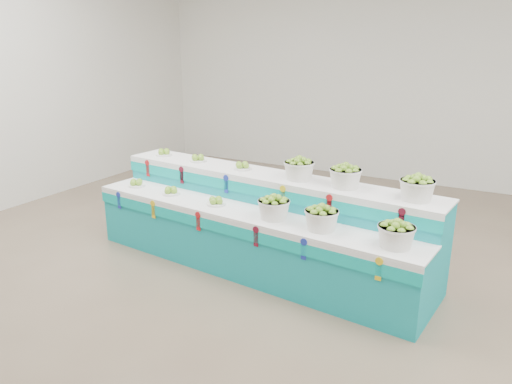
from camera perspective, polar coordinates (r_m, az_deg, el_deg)
ground at (r=4.90m, az=4.03°, el=-12.82°), size 10.00×10.00×0.00m
back_wall at (r=9.05m, az=18.15°, el=13.49°), size 10.00×0.00×10.00m
display_stand at (r=5.46m, az=0.00°, el=-3.62°), size 4.10×1.44×1.02m
plate_lower_left at (r=6.25m, az=-13.82°, el=1.08°), size 0.23×0.23×0.10m
plate_lower_mid at (r=5.83m, az=-9.93°, el=0.19°), size 0.23×0.23×0.10m
plate_lower_right at (r=5.39m, az=-4.70°, el=-1.02°), size 0.23×0.23×0.10m
basket_lower_left at (r=4.94m, az=2.09°, el=-1.79°), size 0.36×0.36×0.24m
basket_lower_mid at (r=4.69m, az=7.67°, el=-2.99°), size 0.36×0.36×0.24m
basket_lower_right at (r=4.44m, az=16.09°, el=-4.74°), size 0.36×0.36×0.24m
plate_upper_left at (r=6.51m, az=-10.75°, el=4.63°), size 0.23×0.23×0.10m
plate_upper_mid at (r=6.11m, az=-6.82°, el=4.00°), size 0.23×0.23×0.10m
plate_upper_right at (r=5.69m, az=-1.61°, el=3.14°), size 0.23×0.23×0.10m
basket_upper_left at (r=5.27m, az=5.05°, el=2.75°), size 0.36×0.36×0.24m
basket_upper_mid at (r=5.03m, az=10.41°, el=1.84°), size 0.36×0.36×0.24m
basket_upper_right at (r=4.79m, az=18.34°, el=0.47°), size 0.36×0.36×0.24m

